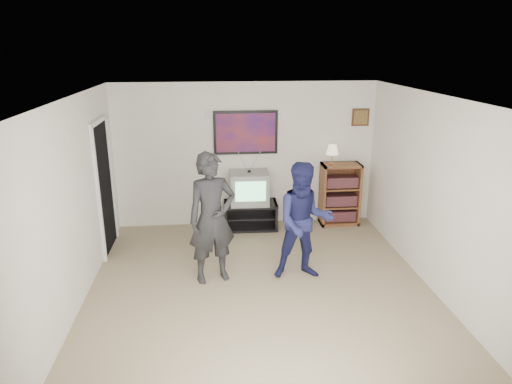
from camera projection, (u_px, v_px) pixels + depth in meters
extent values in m
cube|color=#827153|center=(261.00, 293.00, 5.94)|extent=(4.50, 5.00, 0.01)
cube|color=white|center=(262.00, 98.00, 5.17)|extent=(4.50, 5.00, 0.01)
cube|color=silver|center=(246.00, 155.00, 7.93)|extent=(4.50, 0.01, 2.50)
cube|color=silver|center=(71.00, 208.00, 5.35)|extent=(0.01, 5.00, 2.50)
cube|color=silver|center=(438.00, 196.00, 5.77)|extent=(0.01, 5.00, 2.50)
cube|color=black|center=(250.00, 204.00, 7.92)|extent=(0.94, 0.54, 0.04)
cube|color=black|center=(251.00, 226.00, 8.05)|extent=(0.94, 0.54, 0.04)
cube|color=black|center=(226.00, 216.00, 7.95)|extent=(0.05, 0.50, 0.46)
cube|color=black|center=(275.00, 214.00, 8.03)|extent=(0.05, 0.50, 0.46)
imported|color=black|center=(212.00, 218.00, 6.03)|extent=(0.75, 0.61, 1.78)
imported|color=#1B1D4B|center=(304.00, 222.00, 6.12)|extent=(0.80, 0.63, 1.63)
cube|color=white|center=(208.00, 194.00, 6.11)|extent=(0.06, 0.11, 0.03)
cube|color=white|center=(304.00, 202.00, 6.26)|extent=(0.06, 0.14, 0.04)
cube|color=black|center=(246.00, 133.00, 7.78)|extent=(1.10, 0.03, 0.75)
cube|color=white|center=(213.00, 115.00, 7.64)|extent=(0.28, 0.02, 0.14)
cube|color=#392012|center=(360.00, 117.00, 7.90)|extent=(0.30, 0.03, 0.30)
cube|color=black|center=(104.00, 188.00, 6.94)|extent=(0.03, 0.85, 2.00)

